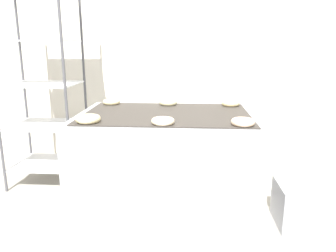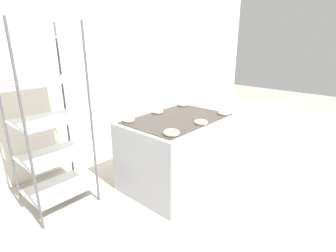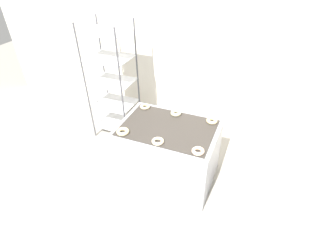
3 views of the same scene
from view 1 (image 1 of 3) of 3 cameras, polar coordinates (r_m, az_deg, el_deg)
The scene contains 10 objects.
wall_back at distance 3.68m, azimuth 1.36°, elevation 15.68°, with size 8.00×0.05×2.80m.
fryer_machine at distance 2.41m, azimuth -0.23°, elevation -7.44°, with size 1.24×0.88×0.83m.
baking_rack_cart at distance 3.21m, azimuth -21.02°, elevation 6.78°, with size 0.64×0.54×1.85m.
glaze_bin at distance 2.65m, azimuth 22.42°, elevation -12.58°, with size 0.37×0.36×0.31m.
donut_near_left at distance 2.08m, azimuth -13.75°, elevation 1.22°, with size 0.15×0.15×0.04m, color beige.
donut_near_center at distance 1.98m, azimuth -0.89°, elevation 0.88°, with size 0.14×0.14×0.04m, color beige.
donut_near_right at distance 2.00m, azimuth 12.92°, elevation 0.71°, with size 0.14×0.14×0.04m, color beige.
donut_far_left at distance 2.67m, azimuth -9.82°, elevation 4.18°, with size 0.14×0.14×0.04m, color beige.
donut_far_center at distance 2.60m, azimuth 0.03°, elevation 4.18°, with size 0.14×0.14×0.04m, color beige.
donut_far_right at distance 2.61m, azimuth 10.84°, elevation 3.96°, with size 0.14×0.14×0.04m, color beige.
Camera 1 is at (0.16, -1.55, 1.30)m, focal length 35.00 mm.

